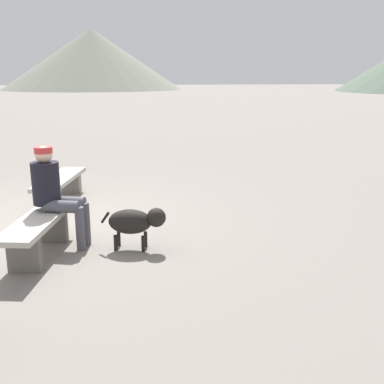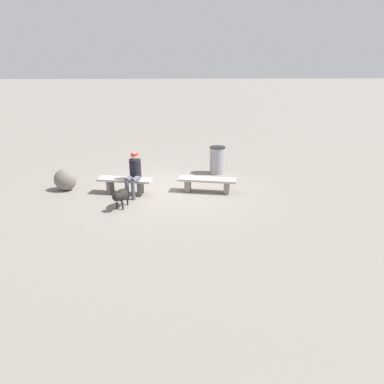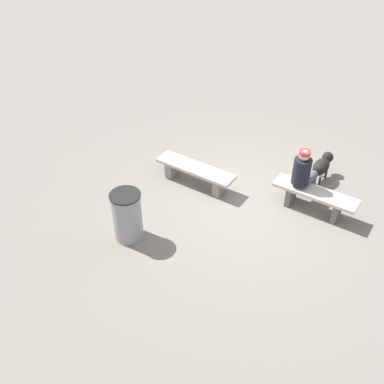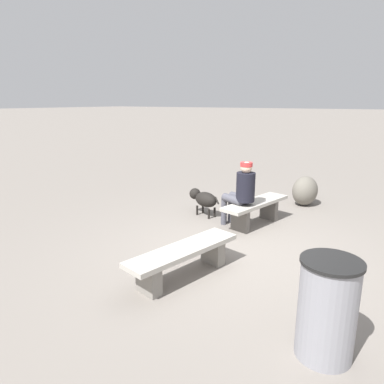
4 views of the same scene
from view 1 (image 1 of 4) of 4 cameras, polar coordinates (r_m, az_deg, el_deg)
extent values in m
cube|color=gray|center=(6.93, -19.09, -4.00)|extent=(210.00, 210.00, 0.06)
cube|color=gray|center=(8.49, -14.99, 1.08)|extent=(0.22, 0.36, 0.36)
cube|color=gray|center=(7.42, -17.60, -1.01)|extent=(0.22, 0.36, 0.36)
cube|color=#B2ADA3|center=(7.90, -16.31, 1.59)|extent=(1.76, 0.77, 0.07)
cube|color=#605B56|center=(6.05, -17.09, -4.19)|extent=(0.17, 0.37, 0.40)
cube|color=#605B56|center=(5.24, -20.37, -7.37)|extent=(0.17, 0.37, 0.40)
cube|color=#B2ADA3|center=(5.56, -18.80, -3.41)|extent=(1.65, 0.74, 0.06)
cylinder|color=black|center=(5.78, -17.92, 1.07)|extent=(0.33, 0.33, 0.52)
sphere|color=beige|center=(5.71, -18.19, 4.50)|extent=(0.20, 0.20, 0.20)
cylinder|color=red|center=(5.70, -18.24, 5.06)|extent=(0.22, 0.22, 0.07)
cylinder|color=#4C4C56|center=(5.67, -16.12, -1.76)|extent=(0.28, 0.46, 0.15)
cylinder|color=#4C4C56|center=(5.66, -13.89, -4.49)|extent=(0.11, 0.11, 0.54)
cylinder|color=#4C4C56|center=(5.83, -15.40, -1.27)|extent=(0.28, 0.46, 0.15)
cylinder|color=#4C4C56|center=(5.82, -13.24, -3.92)|extent=(0.11, 0.11, 0.54)
ellipsoid|color=black|center=(5.56, -7.81, -3.71)|extent=(0.42, 0.59, 0.30)
sphere|color=black|center=(5.48, -4.52, -3.22)|extent=(0.23, 0.23, 0.23)
cylinder|color=black|center=(5.69, -5.87, -5.90)|extent=(0.04, 0.04, 0.20)
cylinder|color=black|center=(5.53, -6.17, -6.49)|extent=(0.04, 0.04, 0.20)
cylinder|color=black|center=(5.75, -9.21, -5.76)|extent=(0.04, 0.04, 0.20)
cylinder|color=black|center=(5.60, -9.60, -6.34)|extent=(0.04, 0.04, 0.20)
cylinder|color=black|center=(5.62, -10.87, -3.17)|extent=(0.06, 0.12, 0.15)
cone|color=gray|center=(74.67, -12.45, 16.01)|extent=(27.60, 27.60, 9.12)
camera|label=2|loc=(11.28, 45.72, 17.89)|focal=32.77mm
camera|label=3|loc=(10.07, -74.05, 25.40)|focal=42.25mm
camera|label=4|loc=(11.70, -27.36, 13.98)|focal=32.99mm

